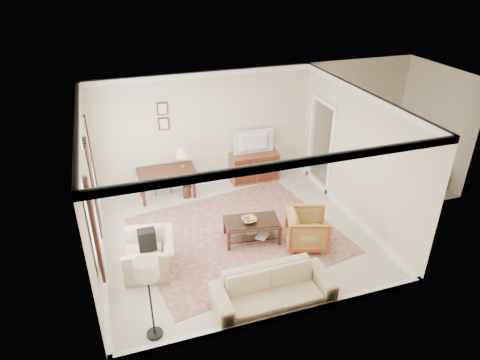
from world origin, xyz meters
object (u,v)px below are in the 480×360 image
coffee_table (252,225)px  striped_armchair (307,228)px  sideboard (254,167)px  sofa (273,284)px  tv (255,135)px  club_armchair (150,249)px  writing_desk (166,174)px

coffee_table → striped_armchair: 1.13m
sideboard → sofa: bearing=-105.9°
tv → club_armchair: size_ratio=0.97×
sideboard → tv: (0.00, -0.02, 0.89)m
striped_armchair → sofa: bearing=154.7°
writing_desk → sofa: (1.08, -4.13, -0.23)m
sofa → sideboard: bearing=74.1°
sofa → club_armchair: bearing=140.1°
coffee_table → club_armchair: 2.15m
coffee_table → sofa: size_ratio=0.58×
striped_armchair → club_armchair: club_armchair is taller
sofa → tv: bearing=74.1°
tv → club_armchair: 4.20m
striped_armchair → sideboard: bearing=20.0°
sideboard → striped_armchair: bearing=-89.0°
sideboard → striped_armchair: striped_armchair is taller
sideboard → coffee_table: sideboard is taller
sideboard → coffee_table: (-0.95, -2.47, -0.02)m
writing_desk → coffee_table: bearing=-59.4°
writing_desk → sofa: 4.28m
writing_desk → sideboard: (2.31, 0.17, -0.26)m
tv → coffee_table: size_ratio=0.85×
sideboard → club_armchair: 4.13m
writing_desk → sideboard: 2.33m
club_armchair → coffee_table: bearing=107.3°
tv → coffee_table: bearing=68.8°
club_armchair → tv: bearing=141.1°
striped_armchair → coffee_table: bearing=81.3°
writing_desk → coffee_table: writing_desk is taller
striped_armchair → sofa: size_ratio=0.40×
tv → club_armchair: bearing=41.8°
coffee_table → sideboard: bearing=69.0°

